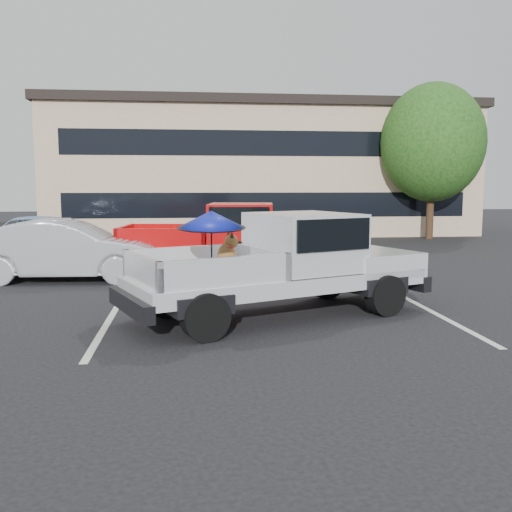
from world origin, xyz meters
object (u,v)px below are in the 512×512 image
Objects in this scene: tree_right at (433,143)px; blue_suv at (34,240)px; silver_sedan at (68,250)px; silver_pickup at (293,258)px; tree_back at (323,149)px; red_pickup at (235,236)px.

tree_right is 16.86m from blue_suv.
silver_sedan is 0.91× the size of blue_suv.
silver_pickup is 10.16m from blue_suv.
silver_pickup is (-8.68, -13.90, -3.16)m from tree_right.
tree_right is at bearing -51.80° from silver_sedan.
tree_right is 16.95m from silver_sedan.
tree_back is (-3.00, 8.00, 0.20)m from tree_right.
tree_right is 13.34m from red_pickup.
tree_back is 1.19× the size of red_pickup.
silver_sedan reaches higher than blue_suv.
red_pickup is at bearing -110.54° from tree_back.
tree_right is at bearing 51.53° from red_pickup.
tree_right reaches higher than blue_suv.
tree_back is 1.38× the size of blue_suv.
red_pickup is (-6.36, -16.97, -3.37)m from tree_back.
blue_suv is (-1.68, 3.30, -0.05)m from silver_sedan.
silver_pickup is 1.17× the size of blue_suv.
red_pickup reaches higher than silver_sedan.
red_pickup is (-0.68, 4.93, -0.01)m from silver_pickup.
silver_pickup is 1.29× the size of silver_sedan.
silver_pickup is at bearing -128.46° from silver_sedan.
silver_pickup is 4.98m from red_pickup.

